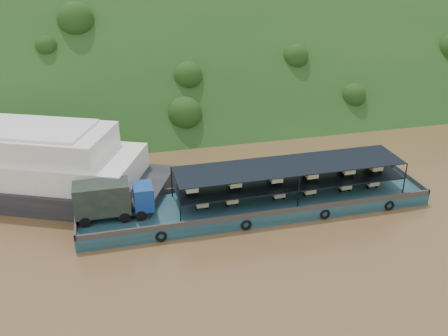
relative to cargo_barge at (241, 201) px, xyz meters
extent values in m
plane|color=brown|center=(1.20, 0.73, -1.21)|extent=(160.00, 160.00, 0.00)
cube|color=#153714|center=(1.20, 36.73, -1.21)|extent=(140.00, 39.60, 39.60)
cube|color=#122F42|center=(1.52, 0.04, -0.61)|extent=(35.00, 7.00, 1.20)
cube|color=#592D19|center=(1.52, 3.44, 0.24)|extent=(35.00, 0.20, 0.50)
cube|color=#592D19|center=(1.52, -3.36, 0.24)|extent=(35.00, 0.20, 0.50)
cube|color=#592D19|center=(18.92, 0.04, 0.24)|extent=(0.20, 7.00, 0.50)
cube|color=#592D19|center=(-15.88, 0.04, 0.24)|extent=(0.20, 7.00, 0.50)
torus|color=black|center=(-8.48, -3.51, -0.66)|extent=(1.06, 0.26, 1.06)
torus|color=black|center=(-0.48, -3.51, -0.66)|extent=(1.06, 0.26, 1.06)
torus|color=black|center=(7.52, -3.51, -0.66)|extent=(1.06, 0.26, 1.06)
torus|color=black|center=(14.52, -3.51, -0.66)|extent=(1.06, 0.26, 1.06)
cylinder|color=black|center=(-15.00, -1.24, 0.51)|extent=(1.05, 0.38, 1.04)
cylinder|color=black|center=(-14.97, 0.95, 0.51)|extent=(1.05, 0.38, 1.04)
cylinder|color=black|center=(-11.45, -1.28, 0.51)|extent=(1.05, 0.38, 1.04)
cylinder|color=black|center=(-11.43, 0.91, 0.51)|extent=(1.05, 0.38, 1.04)
cylinder|color=black|center=(-9.99, -1.29, 0.51)|extent=(1.05, 0.38, 1.04)
cylinder|color=black|center=(-9.97, 0.90, 0.51)|extent=(1.05, 0.38, 1.04)
cube|color=black|center=(-12.27, -0.18, 0.67)|extent=(7.11, 2.36, 0.21)
cube|color=navy|center=(-9.56, -0.20, 1.87)|extent=(1.80, 2.52, 2.29)
cube|color=black|center=(-8.68, -0.21, 2.28)|extent=(0.08, 2.09, 0.94)
cube|color=black|center=(-13.32, -0.17, 2.18)|extent=(5.03, 2.55, 2.92)
cube|color=black|center=(5.02, 0.04, 1.65)|extent=(23.00, 5.00, 0.12)
cube|color=black|center=(5.02, 0.04, 3.29)|extent=(23.00, 5.00, 0.08)
cylinder|color=black|center=(-6.48, -2.46, 1.64)|extent=(0.12, 0.12, 3.30)
cylinder|color=black|center=(-6.48, 2.54, 1.64)|extent=(0.12, 0.12, 3.30)
cylinder|color=black|center=(5.02, -2.46, 1.64)|extent=(0.12, 0.12, 3.30)
cylinder|color=black|center=(5.02, 2.54, 1.64)|extent=(0.12, 0.12, 3.30)
cylinder|color=black|center=(16.52, -2.46, 1.64)|extent=(0.12, 0.12, 3.30)
cylinder|color=black|center=(16.52, 2.54, 1.64)|extent=(0.12, 0.12, 3.30)
cylinder|color=black|center=(-4.11, 1.09, 0.25)|extent=(0.12, 0.52, 0.52)
cylinder|color=black|center=(-4.61, -0.71, 0.25)|extent=(0.14, 0.52, 0.52)
cylinder|color=black|center=(-3.61, -0.71, 0.25)|extent=(0.14, 0.52, 0.52)
cube|color=beige|center=(-4.11, -0.36, 0.59)|extent=(1.15, 1.50, 0.44)
cube|color=red|center=(-4.11, 0.79, 0.77)|extent=(0.55, 0.80, 0.80)
cube|color=red|center=(-4.11, 0.59, 1.27)|extent=(0.50, 0.10, 0.10)
cylinder|color=black|center=(-1.14, 1.09, 0.25)|extent=(0.12, 0.52, 0.52)
cylinder|color=black|center=(-1.64, -0.71, 0.25)|extent=(0.14, 0.52, 0.52)
cylinder|color=black|center=(-0.64, -0.71, 0.25)|extent=(0.14, 0.52, 0.52)
cube|color=beige|center=(-1.14, -0.36, 0.59)|extent=(1.15, 1.50, 0.44)
cube|color=red|center=(-1.14, 0.79, 0.77)|extent=(0.55, 0.80, 0.80)
cube|color=red|center=(-1.14, 0.59, 1.27)|extent=(0.50, 0.10, 0.10)
cylinder|color=black|center=(3.71, 1.09, 0.25)|extent=(0.12, 0.52, 0.52)
cylinder|color=black|center=(3.21, -0.71, 0.25)|extent=(0.14, 0.52, 0.52)
cylinder|color=black|center=(4.21, -0.71, 0.25)|extent=(0.14, 0.52, 0.52)
cube|color=tan|center=(3.71, -0.36, 0.59)|extent=(1.15, 1.50, 0.44)
cube|color=red|center=(3.71, 0.79, 0.77)|extent=(0.55, 0.80, 0.80)
cube|color=red|center=(3.71, 0.59, 1.27)|extent=(0.50, 0.10, 0.10)
cylinder|color=black|center=(6.99, 1.09, 0.25)|extent=(0.12, 0.52, 0.52)
cylinder|color=black|center=(6.49, -0.71, 0.25)|extent=(0.14, 0.52, 0.52)
cylinder|color=black|center=(7.49, -0.71, 0.25)|extent=(0.14, 0.52, 0.52)
cube|color=beige|center=(6.99, -0.36, 0.59)|extent=(1.15, 1.50, 0.44)
cube|color=#B1100B|center=(6.99, 0.79, 0.77)|extent=(0.55, 0.80, 0.80)
cube|color=#B1100B|center=(6.99, 0.59, 1.27)|extent=(0.50, 0.10, 0.10)
cylinder|color=black|center=(10.92, 1.09, 0.25)|extent=(0.12, 0.52, 0.52)
cylinder|color=black|center=(10.42, -0.71, 0.25)|extent=(0.14, 0.52, 0.52)
cylinder|color=black|center=(11.42, -0.71, 0.25)|extent=(0.14, 0.52, 0.52)
cube|color=beige|center=(10.92, -0.36, 0.59)|extent=(1.15, 1.50, 0.44)
cube|color=#AD0F0B|center=(10.92, 0.79, 0.77)|extent=(0.55, 0.80, 0.80)
cube|color=#AD0F0B|center=(10.92, 0.59, 1.27)|extent=(0.50, 0.10, 0.10)
cylinder|color=black|center=(14.05, 1.09, 0.25)|extent=(0.12, 0.52, 0.52)
cylinder|color=black|center=(13.55, -0.71, 0.25)|extent=(0.14, 0.52, 0.52)
cylinder|color=black|center=(14.55, -0.71, 0.25)|extent=(0.14, 0.52, 0.52)
cube|color=beige|center=(14.05, -0.36, 0.59)|extent=(1.15, 1.50, 0.44)
cube|color=#B00B11|center=(14.05, 0.79, 0.77)|extent=(0.55, 0.80, 0.80)
cube|color=#B00B11|center=(14.05, 0.59, 1.27)|extent=(0.50, 0.10, 0.10)
cylinder|color=black|center=(-5.05, 1.09, 1.97)|extent=(0.12, 0.52, 0.52)
cylinder|color=black|center=(-5.55, -0.71, 1.97)|extent=(0.14, 0.52, 0.52)
cylinder|color=black|center=(-4.55, -0.71, 1.97)|extent=(0.14, 0.52, 0.52)
cube|color=beige|center=(-5.05, -0.36, 2.31)|extent=(1.15, 1.50, 0.44)
cube|color=navy|center=(-5.05, 0.79, 2.49)|extent=(0.55, 0.80, 0.80)
cube|color=navy|center=(-5.05, 0.59, 2.99)|extent=(0.50, 0.10, 0.10)
cylinder|color=black|center=(-0.81, 1.09, 1.97)|extent=(0.12, 0.52, 0.52)
cylinder|color=black|center=(-1.31, -0.71, 1.97)|extent=(0.14, 0.52, 0.52)
cylinder|color=black|center=(-0.31, -0.71, 1.97)|extent=(0.14, 0.52, 0.52)
cube|color=#C8BE8D|center=(-0.81, -0.36, 2.31)|extent=(1.15, 1.50, 0.44)
cube|color=navy|center=(-0.81, 0.79, 2.49)|extent=(0.55, 0.80, 0.80)
cube|color=navy|center=(-0.81, 0.59, 2.99)|extent=(0.50, 0.10, 0.10)
cylinder|color=black|center=(3.35, 1.09, 1.97)|extent=(0.12, 0.52, 0.52)
cylinder|color=black|center=(2.85, -0.71, 1.97)|extent=(0.14, 0.52, 0.52)
cylinder|color=black|center=(3.85, -0.71, 1.97)|extent=(0.14, 0.52, 0.52)
cube|color=beige|center=(3.35, -0.36, 2.31)|extent=(1.15, 1.50, 0.44)
cube|color=red|center=(3.35, 0.79, 2.49)|extent=(0.55, 0.80, 0.80)
cube|color=red|center=(3.35, 0.59, 2.99)|extent=(0.50, 0.10, 0.10)
cylinder|color=black|center=(7.10, 1.09, 1.97)|extent=(0.12, 0.52, 0.52)
cylinder|color=black|center=(6.60, -0.71, 1.97)|extent=(0.14, 0.52, 0.52)
cylinder|color=black|center=(7.60, -0.71, 1.97)|extent=(0.14, 0.52, 0.52)
cube|color=beige|center=(7.10, -0.36, 2.31)|extent=(1.15, 1.50, 0.44)
cube|color=#1A2EA0|center=(7.10, 0.79, 2.49)|extent=(0.55, 0.80, 0.80)
cube|color=#1A2EA0|center=(7.10, 0.59, 2.99)|extent=(0.50, 0.10, 0.10)
cylinder|color=black|center=(11.10, 1.09, 1.97)|extent=(0.12, 0.52, 0.52)
cylinder|color=black|center=(10.60, -0.71, 1.97)|extent=(0.14, 0.52, 0.52)
cylinder|color=black|center=(11.60, -0.71, 1.97)|extent=(0.14, 0.52, 0.52)
cube|color=beige|center=(11.10, -0.36, 2.31)|extent=(1.15, 1.50, 0.44)
cube|color=red|center=(11.10, 0.79, 2.49)|extent=(0.55, 0.80, 0.80)
cube|color=red|center=(11.10, 0.59, 2.99)|extent=(0.50, 0.10, 0.10)
cylinder|color=black|center=(14.22, 1.09, 1.97)|extent=(0.12, 0.52, 0.52)
cylinder|color=black|center=(13.72, -0.71, 1.97)|extent=(0.14, 0.52, 0.52)
cylinder|color=black|center=(14.72, -0.71, 1.97)|extent=(0.14, 0.52, 0.52)
cube|color=#C3BE8A|center=(14.22, -0.36, 2.31)|extent=(1.15, 1.50, 0.44)
cube|color=beige|center=(14.22, 0.79, 2.49)|extent=(0.55, 0.80, 0.80)
cube|color=beige|center=(14.22, 0.59, 2.99)|extent=(0.50, 0.10, 0.10)
camera|label=1|loc=(-12.29, -41.73, 24.11)|focal=40.00mm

